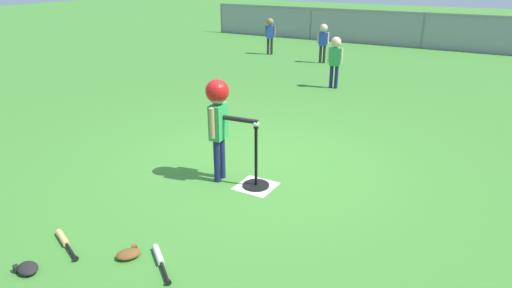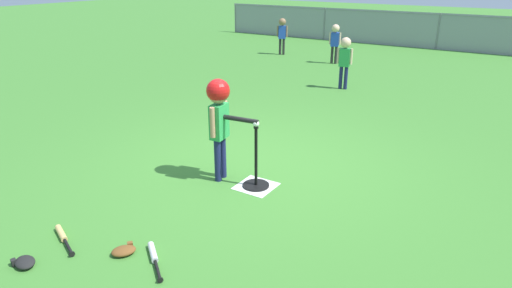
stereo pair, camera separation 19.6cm
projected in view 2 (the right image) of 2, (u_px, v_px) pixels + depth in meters
ground_plane at (261, 165)px, 5.87m from camera, size 60.00×60.00×0.00m
home_plate at (256, 186)px, 5.30m from camera, size 0.44×0.44×0.01m
batting_tee at (256, 177)px, 5.25m from camera, size 0.32×0.32×0.76m
baseball_on_tee at (256, 124)px, 5.00m from camera, size 0.07×0.07×0.07m
batter_child at (219, 109)px, 5.16m from camera, size 0.65×0.36×1.27m
fielder_near_right at (345, 56)px, 9.37m from camera, size 0.33×0.22×1.11m
fielder_deep_left at (282, 31)px, 13.26m from camera, size 0.29×0.21×1.09m
fielder_deep_right at (335, 39)px, 11.97m from camera, size 0.31×0.21×1.06m
spare_bat_silver at (154, 256)px, 3.96m from camera, size 0.48×0.38×0.06m
spare_bat_wood at (63, 236)px, 4.25m from camera, size 0.54×0.26×0.06m
glove_by_plate at (124, 251)px, 4.03m from camera, size 0.26×0.27×0.07m
glove_near_bats at (24, 262)px, 3.87m from camera, size 0.25×0.21×0.07m
outfield_fence at (438, 30)px, 14.19m from camera, size 16.06×0.06×1.15m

